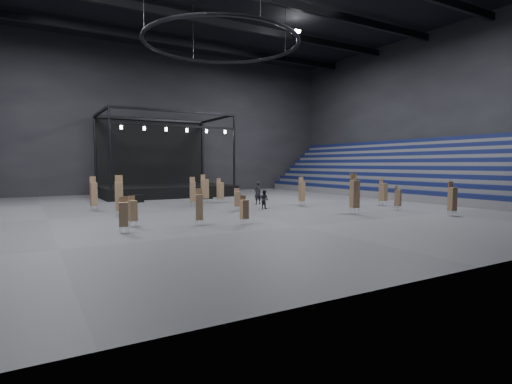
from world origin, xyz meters
TOP-DOWN VIEW (x-y plane):
  - floor at (0.00, 0.00)m, footprint 50.00×50.00m
  - wall_back at (0.00, 21.00)m, footprint 50.00×0.20m
  - wall_front at (0.00, -21.00)m, footprint 50.00×0.20m
  - wall_right at (25.00, 0.00)m, footprint 0.20×42.00m
  - bleachers_right at (22.94, 0.00)m, footprint 7.20×40.00m
  - stage at (0.00, 16.24)m, footprint 14.00×10.00m
  - truss_ring at (-0.00, 0.00)m, footprint 12.30×12.30m
  - flight_case_left at (-4.61, 8.83)m, footprint 1.17×0.71m
  - flight_case_mid at (2.36, 9.12)m, footprint 1.39×0.72m
  - flight_case_right at (2.18, 10.23)m, footprint 1.16×0.75m
  - chair_stack_0 at (-8.38, -5.91)m, footprint 0.48×0.48m
  - chair_stack_1 at (11.29, -7.79)m, footprint 0.52×0.52m
  - chair_stack_2 at (-4.93, -7.35)m, footprint 0.51×0.51m
  - chair_stack_3 at (6.86, -7.70)m, footprint 0.62×0.62m
  - chair_stack_4 at (0.42, -1.78)m, footprint 0.51×0.51m
  - chair_stack_5 at (-9.29, -7.86)m, footprint 0.54×0.54m
  - chair_stack_6 at (-1.34, 3.07)m, footprint 0.57×0.57m
  - chair_stack_7 at (1.89, 4.48)m, footprint 0.62×0.62m
  - chair_stack_8 at (11.80, -11.99)m, footprint 0.50×0.50m
  - chair_stack_9 at (-8.16, -1.00)m, footprint 0.62×0.62m
  - chair_stack_10 at (7.04, -1.13)m, footprint 0.50×0.50m
  - chair_stack_11 at (12.83, -4.89)m, footprint 0.61×0.61m
  - chair_stack_12 at (-2.45, -8.23)m, footprint 0.42×0.42m
  - chair_stack_13 at (0.62, 5.09)m, footprint 0.71×0.71m
  - chair_stack_14 at (-9.14, 3.53)m, footprint 0.50×0.50m
  - man_center at (4.32, 1.78)m, footprint 0.81×0.59m
  - crew_member at (2.95, -1.60)m, footprint 0.75×0.86m

SIDE VIEW (x-z plane):
  - floor at x=0.00m, z-range 0.00..0.00m
  - flight_case_right at x=2.18m, z-range 0.00..0.72m
  - flight_case_left at x=-4.61m, z-range 0.00..0.73m
  - flight_case_mid at x=2.36m, z-range 0.00..0.92m
  - crew_member at x=2.95m, z-range 0.00..1.50m
  - chair_stack_4 at x=0.42m, z-range 0.07..1.79m
  - chair_stack_12 at x=-2.45m, z-range 0.07..1.79m
  - chair_stack_0 at x=-8.38m, z-range 0.07..1.85m
  - chair_stack_1 at x=11.29m, z-range 0.05..1.98m
  - man_center at x=4.32m, z-range 0.00..2.04m
  - chair_stack_5 at x=-9.29m, z-range 0.07..1.98m
  - chair_stack_2 at x=-4.93m, z-range 0.03..2.20m
  - chair_stack_7 at x=1.89m, z-range 0.06..2.33m
  - chair_stack_8 at x=11.80m, z-range 0.03..2.41m
  - chair_stack_11 at x=12.83m, z-range 0.08..2.40m
  - chair_stack_10 at x=7.04m, z-range 0.02..2.49m
  - chair_stack_6 at x=-1.34m, z-range 0.03..2.52m
  - chair_stack_14 at x=-9.14m, z-range 0.02..2.66m
  - chair_stack_13 at x=0.62m, z-range 0.06..2.68m
  - chair_stack_9 at x=-8.16m, z-range 0.03..2.86m
  - stage at x=0.00m, z-range -3.15..6.05m
  - chair_stack_3 at x=6.86m, z-range 0.03..2.95m
  - bleachers_right at x=22.94m, z-range -1.47..4.93m
  - wall_back at x=0.00m, z-range 0.00..18.00m
  - wall_front at x=0.00m, z-range 0.00..18.00m
  - wall_right at x=25.00m, z-range 0.00..18.00m
  - truss_ring at x=0.00m, z-range 10.43..15.58m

